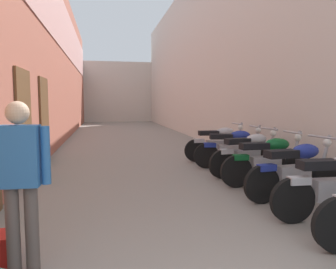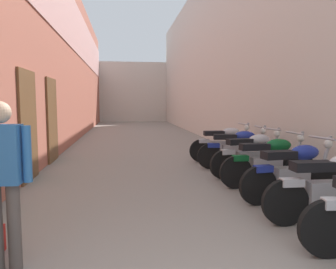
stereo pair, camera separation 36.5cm
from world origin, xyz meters
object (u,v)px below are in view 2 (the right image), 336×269
motorcycle_seventh (237,148)px  motorcycle_eighth (225,143)px  motorcycle_sixth (252,154)px  motorcycle_third (333,186)px  motorcycle_fifth (269,161)px  motorcycle_fourth (295,171)px  pedestrian_by_doorway (2,173)px

motorcycle_seventh → motorcycle_eighth: same height
motorcycle_sixth → motorcycle_eighth: 1.83m
motorcycle_third → motorcycle_eighth: same height
motorcycle_fifth → motorcycle_eighth: bearing=90.0°
motorcycle_third → motorcycle_seventh: 3.52m
motorcycle_fourth → motorcycle_eighth: bearing=90.0°
motorcycle_sixth → motorcycle_seventh: bearing=90.0°
motorcycle_third → motorcycle_fifth: (0.00, 1.83, 0.00)m
motorcycle_fourth → motorcycle_seventh: size_ratio=1.00×
motorcycle_fourth → motorcycle_eighth: same height
motorcycle_sixth → motorcycle_fourth: bearing=-90.0°
motorcycle_fifth → motorcycle_sixth: same height
motorcycle_seventh → motorcycle_eighth: 0.96m
motorcycle_fifth → motorcycle_seventh: 1.69m
motorcycle_fifth → pedestrian_by_doorway: bearing=-146.3°
motorcycle_eighth → pedestrian_by_doorway: bearing=-126.0°
motorcycle_fifth → motorcycle_third: bearing=-90.0°
motorcycle_sixth → motorcycle_seventh: size_ratio=1.00×
motorcycle_fourth → motorcycle_eighth: (0.00, 3.55, 0.00)m
motorcycle_fifth → motorcycle_seventh: bearing=90.0°
motorcycle_fourth → motorcycle_seventh: same height
motorcycle_third → motorcycle_fourth: bearing=90.0°
motorcycle_third → motorcycle_sixth: 2.65m
motorcycle_third → motorcycle_eighth: size_ratio=1.00×
motorcycle_fourth → motorcycle_sixth: 1.71m
motorcycle_fourth → motorcycle_eighth: 3.55m
motorcycle_sixth → pedestrian_by_doorway: size_ratio=1.17×
motorcycle_seventh → motorcycle_eighth: (0.00, 0.96, 0.00)m
motorcycle_fifth → motorcycle_fourth: bearing=-90.0°
motorcycle_third → motorcycle_seventh: same height
motorcycle_sixth → pedestrian_by_doorway: bearing=-138.5°
motorcycle_fourth → motorcycle_eighth: size_ratio=1.00×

